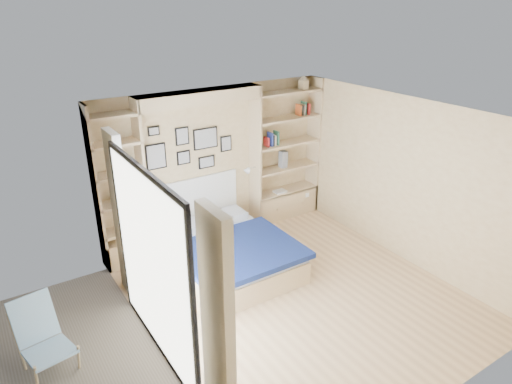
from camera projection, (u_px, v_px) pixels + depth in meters
ground at (295, 293)px, 6.31m from camera, size 4.50×4.50×0.00m
room_shell at (215, 192)px, 6.86m from camera, size 4.50×4.50×4.50m
bed at (227, 252)px, 6.80m from camera, size 1.67×2.21×1.07m
photo_gallery at (189, 147)px, 7.16m from camera, size 1.48×0.02×0.82m
reading_lamps at (205, 179)px, 7.26m from camera, size 1.92×0.12×0.15m
shelf_decor at (273, 131)px, 7.77m from camera, size 3.50×0.23×2.03m
deck_chair at (42, 336)px, 4.97m from camera, size 0.59×0.85×0.79m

